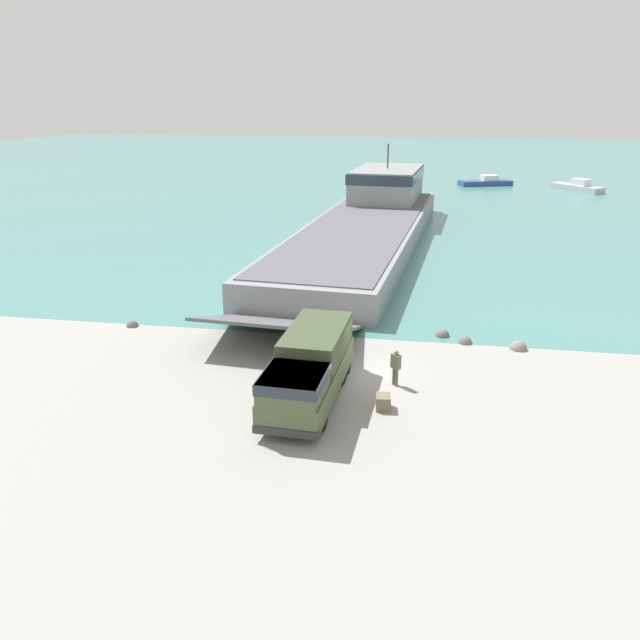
# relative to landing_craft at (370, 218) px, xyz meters

# --- Properties ---
(ground_plane) EXTENTS (240.00, 240.00, 0.00)m
(ground_plane) POSITION_rel_landing_craft_xyz_m (2.21, -29.45, -1.82)
(ground_plane) COLOR gray
(water_surface) EXTENTS (240.00, 180.00, 0.01)m
(water_surface) POSITION_rel_landing_craft_xyz_m (2.21, 65.05, -1.81)
(water_surface) COLOR #477F7A
(water_surface) RESTS_ON ground_plane
(landing_craft) EXTENTS (12.14, 45.62, 7.58)m
(landing_craft) POSITION_rel_landing_craft_xyz_m (0.00, 0.00, 0.00)
(landing_craft) COLOR gray
(landing_craft) RESTS_ON ground_plane
(military_truck) EXTENTS (2.83, 7.78, 2.72)m
(military_truck) POSITION_rel_landing_craft_xyz_m (0.45, -32.30, -0.38)
(military_truck) COLOR #475638
(military_truck) RESTS_ON ground_plane
(soldier_on_ramp) EXTENTS (0.48, 0.48, 1.68)m
(soldier_on_ramp) POSITION_rel_landing_craft_xyz_m (3.92, -30.39, -0.85)
(soldier_on_ramp) COLOR #566042
(soldier_on_ramp) RESTS_ON ground_plane
(moored_boat_a) EXTENTS (6.34, 7.20, 1.66)m
(moored_boat_a) POSITION_rel_landing_craft_xyz_m (25.08, 34.82, -1.27)
(moored_boat_a) COLOR #B7BABF
(moored_boat_a) RESTS_ON ground_plane
(moored_boat_b) EXTENTS (2.86, 5.93, 1.65)m
(moored_boat_b) POSITION_rel_landing_craft_xyz_m (-1.57, 38.67, -1.27)
(moored_boat_b) COLOR #B22323
(moored_boat_b) RESTS_ON ground_plane
(moored_boat_c) EXTENTS (7.90, 4.75, 1.46)m
(moored_boat_c) POSITION_rel_landing_craft_xyz_m (13.31, 38.62, -1.33)
(moored_boat_c) COLOR navy
(moored_boat_c) RESTS_ON ground_plane
(cargo_crate) EXTENTS (0.66, 0.76, 0.59)m
(cargo_crate) POSITION_rel_landing_craft_xyz_m (3.56, -32.68, -1.52)
(cargo_crate) COLOR #6B664C
(cargo_crate) RESTS_ON ground_plane
(shoreline_rock_a) EXTENTS (0.71, 0.71, 0.71)m
(shoreline_rock_a) POSITION_rel_landing_craft_xyz_m (7.22, -24.75, -1.82)
(shoreline_rock_a) COLOR #66605B
(shoreline_rock_a) RESTS_ON ground_plane
(shoreline_rock_b) EXTENTS (0.87, 0.87, 0.87)m
(shoreline_rock_b) POSITION_rel_landing_craft_xyz_m (9.83, -25.16, -1.82)
(shoreline_rock_b) COLOR gray
(shoreline_rock_b) RESTS_ON ground_plane
(shoreline_rock_c) EXTENTS (0.67, 0.67, 0.67)m
(shoreline_rock_c) POSITION_rel_landing_craft_xyz_m (-10.84, -25.24, -1.82)
(shoreline_rock_c) COLOR #66605B
(shoreline_rock_c) RESTS_ON ground_plane
(shoreline_rock_d) EXTENTS (0.75, 0.75, 0.75)m
(shoreline_rock_d) POSITION_rel_landing_craft_xyz_m (6.08, -23.91, -1.82)
(shoreline_rock_d) COLOR #66605B
(shoreline_rock_d) RESTS_ON ground_plane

